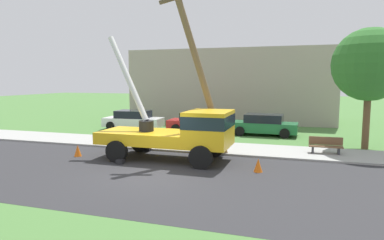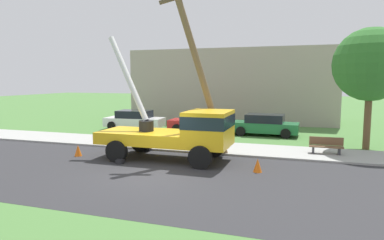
% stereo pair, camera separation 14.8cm
% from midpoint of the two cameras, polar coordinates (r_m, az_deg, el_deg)
% --- Properties ---
extents(ground_plane, '(120.00, 120.00, 0.00)m').
position_cam_midpoint_polar(ground_plane, '(24.93, 4.99, -1.90)').
color(ground_plane, '#477538').
extents(road_asphalt, '(80.00, 8.46, 0.01)m').
position_cam_midpoint_polar(road_asphalt, '(13.75, -6.57, -9.04)').
color(road_asphalt, '#2B2B2D').
rests_on(road_asphalt, ground).
extents(sidewalk_strip, '(80.00, 3.12, 0.10)m').
position_cam_midpoint_polar(sidewalk_strip, '(19.01, 0.73, -4.43)').
color(sidewalk_strip, '#9E9E99').
rests_on(sidewalk_strip, ground).
extents(utility_truck, '(6.76, 3.20, 5.98)m').
position_cam_midpoint_polar(utility_truck, '(15.73, -1.47, -1.76)').
color(utility_truck, gold).
rests_on(utility_truck, ground).
extents(leaning_utility_pole, '(3.20, 1.56, 8.69)m').
position_cam_midpoint_polar(leaning_utility_pole, '(16.63, 1.27, 9.22)').
color(leaning_utility_pole, brown).
rests_on(leaning_utility_pole, ground).
extents(traffic_cone_ahead, '(0.36, 0.36, 0.56)m').
position_cam_midpoint_polar(traffic_cone_ahead, '(14.22, 11.20, -7.45)').
color(traffic_cone_ahead, orange).
rests_on(traffic_cone_ahead, ground).
extents(traffic_cone_behind, '(0.36, 0.36, 0.56)m').
position_cam_midpoint_polar(traffic_cone_behind, '(17.69, -18.27, -4.86)').
color(traffic_cone_behind, orange).
rests_on(traffic_cone_behind, ground).
extents(traffic_cone_curbside, '(0.36, 0.36, 0.56)m').
position_cam_midpoint_polar(traffic_cone_curbside, '(16.59, 3.12, -5.28)').
color(traffic_cone_curbside, orange).
rests_on(traffic_cone_curbside, ground).
extents(parked_sedan_white, '(4.51, 2.20, 1.42)m').
position_cam_midpoint_polar(parked_sedan_white, '(26.25, -9.42, 0.04)').
color(parked_sedan_white, silver).
rests_on(parked_sedan_white, ground).
extents(parked_sedan_red, '(4.42, 2.05, 1.42)m').
position_cam_midpoint_polar(parked_sedan_red, '(24.35, 1.54, -0.39)').
color(parked_sedan_red, '#B21E1E').
rests_on(parked_sedan_red, ground).
extents(parked_sedan_green, '(4.47, 2.14, 1.42)m').
position_cam_midpoint_polar(parked_sedan_green, '(23.55, 12.24, -0.78)').
color(parked_sedan_green, '#1E6638').
rests_on(parked_sedan_green, ground).
extents(park_bench, '(1.60, 0.45, 0.90)m').
position_cam_midpoint_polar(park_bench, '(18.21, 21.72, -4.09)').
color(park_bench, brown).
rests_on(park_bench, ground).
extents(roadside_tree_near, '(3.87, 3.87, 6.47)m').
position_cam_midpoint_polar(roadside_tree_near, '(20.51, 27.89, 8.15)').
color(roadside_tree_near, brown).
rests_on(roadside_tree_near, ground).
extents(lowrise_building_backdrop, '(18.00, 6.00, 6.40)m').
position_cam_midpoint_polar(lowrise_building_backdrop, '(31.94, 7.04, 5.73)').
color(lowrise_building_backdrop, '#A5998C').
rests_on(lowrise_building_backdrop, ground).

